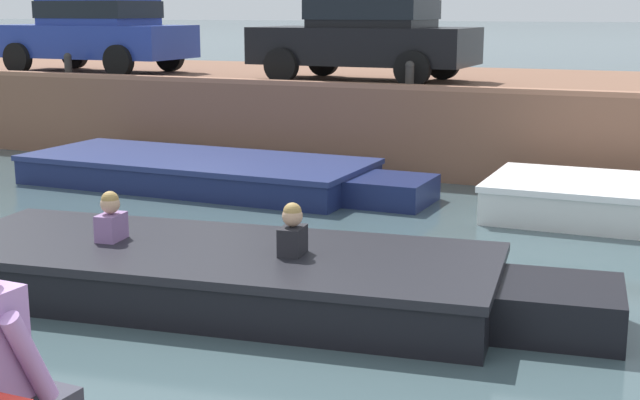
{
  "coord_description": "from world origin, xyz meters",
  "views": [
    {
      "loc": [
        2.6,
        -3.24,
        2.69
      ],
      "look_at": [
        -0.31,
        3.58,
        1.1
      ],
      "focal_mm": 50.0,
      "sensor_mm": 36.0,
      "label": 1
    }
  ],
  "objects_px": {
    "boat_moored_west_navy": "(211,173)",
    "car_left_inner_black": "(368,33)",
    "car_leftmost_blue": "(96,30)",
    "motorboat_passing": "(238,275)",
    "mooring_bollard_mid": "(410,74)",
    "mooring_bollard_west": "(68,64)"
  },
  "relations": [
    {
      "from": "motorboat_passing",
      "to": "car_leftmost_blue",
      "type": "xyz_separation_m",
      "value": [
        -7.38,
        7.83,
        2.04
      ]
    },
    {
      "from": "mooring_bollard_mid",
      "to": "car_left_inner_black",
      "type": "bearing_deg",
      "value": 134.33
    },
    {
      "from": "car_leftmost_blue",
      "to": "mooring_bollard_west",
      "type": "distance_m",
      "value": 1.34
    },
    {
      "from": "car_left_inner_black",
      "to": "mooring_bollard_west",
      "type": "xyz_separation_m",
      "value": [
        -5.58,
        -1.18,
        -0.61
      ]
    },
    {
      "from": "boat_moored_west_navy",
      "to": "car_leftmost_blue",
      "type": "distance_m",
      "value": 5.77
    },
    {
      "from": "car_left_inner_black",
      "to": "car_leftmost_blue",
      "type": "bearing_deg",
      "value": -180.0
    },
    {
      "from": "boat_moored_west_navy",
      "to": "car_left_inner_black",
      "type": "height_order",
      "value": "car_left_inner_black"
    },
    {
      "from": "motorboat_passing",
      "to": "boat_moored_west_navy",
      "type": "bearing_deg",
      "value": 122.52
    },
    {
      "from": "motorboat_passing",
      "to": "car_left_inner_black",
      "type": "xyz_separation_m",
      "value": [
        -1.6,
        7.83,
        2.04
      ]
    },
    {
      "from": "car_leftmost_blue",
      "to": "boat_moored_west_navy",
      "type": "bearing_deg",
      "value": -35.49
    },
    {
      "from": "car_leftmost_blue",
      "to": "mooring_bollard_west",
      "type": "height_order",
      "value": "car_leftmost_blue"
    },
    {
      "from": "mooring_bollard_west",
      "to": "boat_moored_west_navy",
      "type": "bearing_deg",
      "value": -25.01
    },
    {
      "from": "boat_moored_west_navy",
      "to": "motorboat_passing",
      "type": "distance_m",
      "value": 5.57
    },
    {
      "from": "boat_moored_west_navy",
      "to": "mooring_bollard_mid",
      "type": "xyz_separation_m",
      "value": [
        2.55,
        1.95,
        1.46
      ]
    },
    {
      "from": "car_leftmost_blue",
      "to": "motorboat_passing",
      "type": "bearing_deg",
      "value": -46.67
    },
    {
      "from": "boat_moored_west_navy",
      "to": "car_leftmost_blue",
      "type": "bearing_deg",
      "value": 144.51
    },
    {
      "from": "motorboat_passing",
      "to": "car_left_inner_black",
      "type": "bearing_deg",
      "value": 101.53
    },
    {
      "from": "car_leftmost_blue",
      "to": "mooring_bollard_mid",
      "type": "xyz_separation_m",
      "value": [
        6.94,
        -1.18,
        -0.61
      ]
    },
    {
      "from": "mooring_bollard_west",
      "to": "mooring_bollard_mid",
      "type": "xyz_separation_m",
      "value": [
        6.73,
        0.0,
        0.0
      ]
    },
    {
      "from": "boat_moored_west_navy",
      "to": "mooring_bollard_west",
      "type": "bearing_deg",
      "value": 154.99
    },
    {
      "from": "mooring_bollard_west",
      "to": "car_leftmost_blue",
      "type": "bearing_deg",
      "value": 100.1
    },
    {
      "from": "boat_moored_west_navy",
      "to": "mooring_bollard_mid",
      "type": "bearing_deg",
      "value": 37.38
    }
  ]
}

